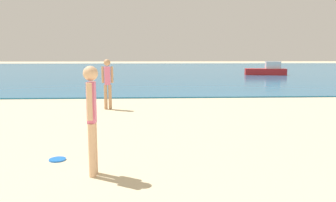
{
  "coord_description": "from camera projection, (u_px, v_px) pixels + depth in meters",
  "views": [
    {
      "loc": [
        -0.91,
        1.23,
        1.85
      ],
      "look_at": [
        -0.55,
        8.39,
        0.84
      ],
      "focal_mm": 34.84,
      "sensor_mm": 36.0,
      "label": 1
    }
  ],
  "objects": [
    {
      "name": "frisbee",
      "position": [
        57.0,
        159.0,
        5.8
      ],
      "size": [
        0.29,
        0.29,
        0.03
      ],
      "primitive_type": "cylinder",
      "color": "blue",
      "rests_on": "ground"
    },
    {
      "name": "boat_near",
      "position": [
        267.0,
        70.0,
        29.84
      ],
      "size": [
        3.78,
        1.79,
        1.23
      ],
      "rotation": [
        0.0,
        0.0,
        2.96
      ],
      "color": "red",
      "rests_on": "water"
    },
    {
      "name": "water",
      "position": [
        158.0,
        69.0,
        43.8
      ],
      "size": [
        160.0,
        60.0,
        0.06
      ],
      "primitive_type": "cube",
      "color": "#1E6B9E",
      "rests_on": "ground"
    },
    {
      "name": "person_distant",
      "position": [
        108.0,
        81.0,
        11.15
      ],
      "size": [
        0.4,
        0.23,
        1.72
      ],
      "rotation": [
        0.0,
        0.0,
        0.09
      ],
      "color": "tan",
      "rests_on": "ground"
    },
    {
      "name": "person_standing",
      "position": [
        92.0,
        114.0,
        4.95
      ],
      "size": [
        0.23,
        0.39,
        1.7
      ],
      "rotation": [
        0.0,
        0.0,
        4.71
      ],
      "color": "#DDAD84",
      "rests_on": "ground"
    }
  ]
}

